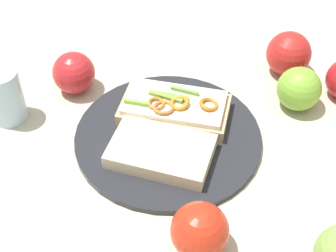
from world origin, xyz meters
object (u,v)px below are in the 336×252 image
(bread_slice_side, at_px, (161,151))
(apple_1, at_px, (74,73))
(plate, at_px, (168,137))
(apple_4, at_px, (289,54))
(apple_0, at_px, (200,231))
(sandwich, at_px, (175,108))
(drinking_glass, at_px, (5,96))
(apple_3, at_px, (299,89))

(bread_slice_side, distance_m, apple_1, 0.23)
(plate, xyz_separation_m, apple_4, (0.12, -0.26, 0.04))
(bread_slice_side, relative_size, apple_0, 2.00)
(apple_0, bearing_deg, plate, -2.95)
(apple_1, bearing_deg, apple_0, -162.24)
(apple_1, bearing_deg, sandwich, -128.82)
(apple_1, distance_m, drinking_glass, 0.13)
(sandwich, xyz_separation_m, apple_0, (-0.25, 0.03, 0.01))
(bread_slice_side, xyz_separation_m, drinking_glass, (0.16, 0.23, 0.03))
(bread_slice_side, distance_m, apple_3, 0.27)
(apple_0, bearing_deg, sandwich, -7.53)
(sandwich, xyz_separation_m, apple_1, (0.12, 0.15, 0.01))
(apple_4, height_order, drinking_glass, drinking_glass)
(plate, xyz_separation_m, apple_1, (0.16, 0.13, 0.03))
(apple_0, bearing_deg, drinking_glass, 36.00)
(plate, xyz_separation_m, sandwich, (0.04, -0.02, 0.02))
(apple_0, distance_m, apple_4, 0.42)
(apple_1, bearing_deg, apple_4, -96.94)
(plate, xyz_separation_m, drinking_glass, (0.12, 0.25, 0.04))
(plate, bearing_deg, drinking_glass, 64.18)
(bread_slice_side, height_order, drinking_glass, drinking_glass)
(sandwich, height_order, bread_slice_side, sandwich)
(apple_0, relative_size, apple_3, 1.03)
(apple_4, distance_m, drinking_glass, 0.51)
(apple_3, relative_size, drinking_glass, 0.79)
(apple_1, xyz_separation_m, drinking_glass, (-0.04, 0.12, 0.01))
(drinking_glass, bearing_deg, apple_4, -90.27)
(sandwich, bearing_deg, drinking_glass, -168.50)
(sandwich, height_order, apple_1, apple_1)
(apple_0, distance_m, drinking_glass, 0.40)
(sandwich, relative_size, apple_1, 2.70)
(apple_1, height_order, apple_4, apple_4)
(apple_1, relative_size, drinking_glass, 0.79)
(bread_slice_side, xyz_separation_m, apple_1, (0.21, 0.11, 0.01))
(sandwich, bearing_deg, apple_3, 22.62)
(sandwich, height_order, drinking_glass, drinking_glass)
(plate, distance_m, sandwich, 0.05)
(bread_slice_side, bearing_deg, apple_1, 148.99)
(plate, distance_m, apple_1, 0.21)
(apple_0, relative_size, apple_1, 1.03)
(sandwich, distance_m, apple_1, 0.20)
(apple_4, bearing_deg, apple_0, 140.20)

